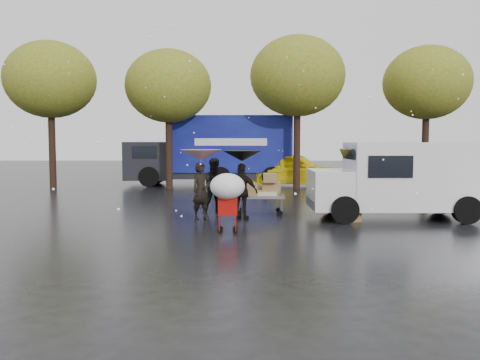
{
  "coord_description": "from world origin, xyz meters",
  "views": [
    {
      "loc": [
        -0.0,
        -13.83,
        2.23
      ],
      "look_at": [
        -0.1,
        1.0,
        1.1
      ],
      "focal_mm": 38.0,
      "sensor_mm": 36.0,
      "label": 1
    }
  ],
  "objects_px": {
    "person_pink": "(201,191)",
    "yellow_taxi": "(294,169)",
    "vendor_cart": "(263,191)",
    "person_black": "(242,192)",
    "blue_truck": "(215,151)",
    "shopping_cart": "(227,190)",
    "white_van": "(401,179)"
  },
  "relations": [
    {
      "from": "person_pink",
      "to": "yellow_taxi",
      "type": "xyz_separation_m",
      "value": [
        3.72,
        10.64,
        0.03
      ]
    },
    {
      "from": "shopping_cart",
      "to": "blue_truck",
      "type": "relative_size",
      "value": 0.18
    },
    {
      "from": "person_pink",
      "to": "yellow_taxi",
      "type": "height_order",
      "value": "yellow_taxi"
    },
    {
      "from": "white_van",
      "to": "yellow_taxi",
      "type": "relative_size",
      "value": 0.99
    },
    {
      "from": "person_pink",
      "to": "shopping_cart",
      "type": "distance_m",
      "value": 2.43
    },
    {
      "from": "person_pink",
      "to": "person_black",
      "type": "distance_m",
      "value": 1.18
    },
    {
      "from": "person_pink",
      "to": "blue_truck",
      "type": "distance_m",
      "value": 11.4
    },
    {
      "from": "white_van",
      "to": "yellow_taxi",
      "type": "xyz_separation_m",
      "value": [
        -2.05,
        10.5,
        -0.32
      ]
    },
    {
      "from": "person_black",
      "to": "blue_truck",
      "type": "xyz_separation_m",
      "value": [
        -1.41,
        11.49,
        0.95
      ]
    },
    {
      "from": "vendor_cart",
      "to": "white_van",
      "type": "height_order",
      "value": "white_van"
    },
    {
      "from": "white_van",
      "to": "yellow_taxi",
      "type": "bearing_deg",
      "value": 101.04
    },
    {
      "from": "person_black",
      "to": "yellow_taxi",
      "type": "xyz_separation_m",
      "value": [
        2.55,
        10.76,
        0.04
      ]
    },
    {
      "from": "vendor_cart",
      "to": "blue_truck",
      "type": "height_order",
      "value": "blue_truck"
    },
    {
      "from": "person_pink",
      "to": "yellow_taxi",
      "type": "bearing_deg",
      "value": 32.37
    },
    {
      "from": "person_black",
      "to": "shopping_cart",
      "type": "distance_m",
      "value": 2.19
    },
    {
      "from": "white_van",
      "to": "blue_truck",
      "type": "bearing_deg",
      "value": 118.17
    },
    {
      "from": "white_van",
      "to": "yellow_taxi",
      "type": "distance_m",
      "value": 10.7
    },
    {
      "from": "person_pink",
      "to": "vendor_cart",
      "type": "xyz_separation_m",
      "value": [
        1.8,
        0.97,
        -0.09
      ]
    },
    {
      "from": "person_pink",
      "to": "white_van",
      "type": "height_order",
      "value": "white_van"
    },
    {
      "from": "person_pink",
      "to": "person_black",
      "type": "bearing_deg",
      "value": -44.42
    },
    {
      "from": "yellow_taxi",
      "to": "person_black",
      "type": "bearing_deg",
      "value": -176.01
    },
    {
      "from": "blue_truck",
      "to": "yellow_taxi",
      "type": "relative_size",
      "value": 1.68
    },
    {
      "from": "blue_truck",
      "to": "vendor_cart",
      "type": "bearing_deg",
      "value": -78.92
    },
    {
      "from": "vendor_cart",
      "to": "shopping_cart",
      "type": "distance_m",
      "value": 3.4
    },
    {
      "from": "shopping_cart",
      "to": "white_van",
      "type": "height_order",
      "value": "white_van"
    },
    {
      "from": "shopping_cart",
      "to": "yellow_taxi",
      "type": "bearing_deg",
      "value": 77.34
    },
    {
      "from": "person_black",
      "to": "yellow_taxi",
      "type": "relative_size",
      "value": 0.33
    },
    {
      "from": "person_black",
      "to": "yellow_taxi",
      "type": "bearing_deg",
      "value": -81.68
    },
    {
      "from": "person_black",
      "to": "blue_truck",
      "type": "bearing_deg",
      "value": -61.35
    },
    {
      "from": "person_black",
      "to": "person_pink",
      "type": "bearing_deg",
      "value": 15.57
    },
    {
      "from": "vendor_cart",
      "to": "person_black",
      "type": "bearing_deg",
      "value": -119.66
    },
    {
      "from": "person_black",
      "to": "white_van",
      "type": "distance_m",
      "value": 4.62
    }
  ]
}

